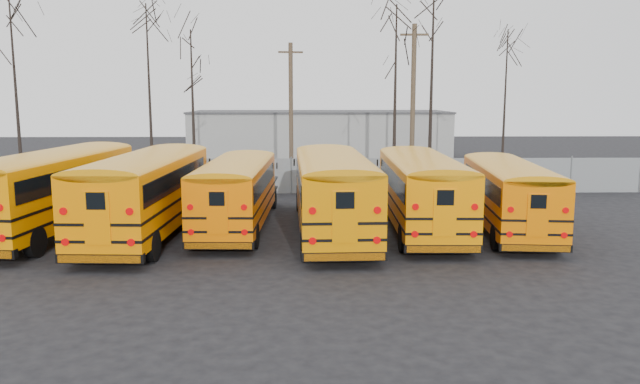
{
  "coord_description": "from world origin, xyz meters",
  "views": [
    {
      "loc": [
        0.91,
        -23.05,
        5.59
      ],
      "look_at": [
        1.43,
        2.3,
        1.6
      ],
      "focal_mm": 35.0,
      "sensor_mm": 36.0,
      "label": 1
    }
  ],
  "objects_px": {
    "bus_c": "(237,187)",
    "bus_f": "(508,190)",
    "bus_e": "(421,186)",
    "utility_pole_right": "(413,103)",
    "utility_pole_left": "(291,111)",
    "bus_d": "(333,187)",
    "bus_a": "(54,184)",
    "bus_b": "(148,187)"
  },
  "relations": [
    {
      "from": "bus_d",
      "to": "bus_e",
      "type": "distance_m",
      "value": 3.76
    },
    {
      "from": "bus_f",
      "to": "utility_pole_right",
      "type": "relative_size",
      "value": 1.08
    },
    {
      "from": "utility_pole_left",
      "to": "bus_b",
      "type": "bearing_deg",
      "value": -116.11
    },
    {
      "from": "bus_a",
      "to": "bus_c",
      "type": "bearing_deg",
      "value": 10.38
    },
    {
      "from": "bus_b",
      "to": "bus_f",
      "type": "bearing_deg",
      "value": 5.04
    },
    {
      "from": "bus_a",
      "to": "utility_pole_left",
      "type": "xyz_separation_m",
      "value": [
        9.2,
        15.01,
        2.52
      ]
    },
    {
      "from": "bus_c",
      "to": "bus_e",
      "type": "xyz_separation_m",
      "value": [
        7.61,
        -0.42,
        0.12
      ]
    },
    {
      "from": "bus_e",
      "to": "utility_pole_left",
      "type": "relative_size",
      "value": 1.31
    },
    {
      "from": "bus_a",
      "to": "bus_f",
      "type": "bearing_deg",
      "value": 5.7
    },
    {
      "from": "bus_a",
      "to": "utility_pole_left",
      "type": "relative_size",
      "value": 1.41
    },
    {
      "from": "bus_b",
      "to": "bus_f",
      "type": "relative_size",
      "value": 1.14
    },
    {
      "from": "bus_c",
      "to": "bus_f",
      "type": "height_order",
      "value": "bus_c"
    },
    {
      "from": "bus_c",
      "to": "bus_f",
      "type": "distance_m",
      "value": 11.15
    },
    {
      "from": "bus_e",
      "to": "bus_a",
      "type": "bearing_deg",
      "value": -178.05
    },
    {
      "from": "bus_b",
      "to": "bus_e",
      "type": "xyz_separation_m",
      "value": [
        10.96,
        0.86,
        -0.1
      ]
    },
    {
      "from": "bus_f",
      "to": "utility_pole_right",
      "type": "height_order",
      "value": "utility_pole_right"
    },
    {
      "from": "bus_f",
      "to": "utility_pole_left",
      "type": "relative_size",
      "value": 1.21
    },
    {
      "from": "bus_d",
      "to": "bus_e",
      "type": "bearing_deg",
      "value": 10.35
    },
    {
      "from": "bus_b",
      "to": "bus_e",
      "type": "relative_size",
      "value": 1.06
    },
    {
      "from": "bus_b",
      "to": "bus_c",
      "type": "bearing_deg",
      "value": 23.45
    },
    {
      "from": "bus_b",
      "to": "bus_e",
      "type": "bearing_deg",
      "value": 7.04
    },
    {
      "from": "bus_c",
      "to": "bus_d",
      "type": "xyz_separation_m",
      "value": [
        3.93,
        -1.22,
        0.2
      ]
    },
    {
      "from": "utility_pole_left",
      "to": "utility_pole_right",
      "type": "distance_m",
      "value": 7.72
    },
    {
      "from": "bus_f",
      "to": "utility_pole_right",
      "type": "xyz_separation_m",
      "value": [
        -1.59,
        14.19,
        3.35
      ]
    },
    {
      "from": "bus_f",
      "to": "bus_c",
      "type": "bearing_deg",
      "value": -177.6
    },
    {
      "from": "bus_c",
      "to": "bus_b",
      "type": "bearing_deg",
      "value": -157.31
    },
    {
      "from": "bus_a",
      "to": "bus_c",
      "type": "height_order",
      "value": "bus_a"
    },
    {
      "from": "bus_e",
      "to": "utility_pole_right",
      "type": "distance_m",
      "value": 14.45
    },
    {
      "from": "bus_c",
      "to": "utility_pole_left",
      "type": "xyz_separation_m",
      "value": [
        1.89,
        14.45,
        2.76
      ]
    },
    {
      "from": "bus_a",
      "to": "utility_pole_left",
      "type": "height_order",
      "value": "utility_pole_left"
    },
    {
      "from": "bus_a",
      "to": "bus_d",
      "type": "height_order",
      "value": "bus_a"
    },
    {
      "from": "bus_f",
      "to": "utility_pole_right",
      "type": "bearing_deg",
      "value": 102.14
    },
    {
      "from": "bus_a",
      "to": "bus_d",
      "type": "bearing_deg",
      "value": 2.65
    },
    {
      "from": "bus_c",
      "to": "utility_pole_left",
      "type": "height_order",
      "value": "utility_pole_left"
    },
    {
      "from": "bus_a",
      "to": "utility_pole_right",
      "type": "distance_m",
      "value": 22.19
    },
    {
      "from": "bus_f",
      "to": "bus_b",
      "type": "bearing_deg",
      "value": -171.77
    },
    {
      "from": "bus_a",
      "to": "bus_d",
      "type": "distance_m",
      "value": 11.26
    },
    {
      "from": "bus_d",
      "to": "utility_pole_right",
      "type": "distance_m",
      "value": 16.09
    },
    {
      "from": "bus_a",
      "to": "bus_b",
      "type": "xyz_separation_m",
      "value": [
        3.95,
        -0.72,
        -0.02
      ]
    },
    {
      "from": "bus_b",
      "to": "bus_d",
      "type": "bearing_deg",
      "value": 3.06
    },
    {
      "from": "bus_a",
      "to": "utility_pole_right",
      "type": "xyz_separation_m",
      "value": [
        16.85,
        14.1,
        3.07
      ]
    },
    {
      "from": "bus_d",
      "to": "utility_pole_left",
      "type": "xyz_separation_m",
      "value": [
        -2.04,
        15.66,
        2.56
      ]
    }
  ]
}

